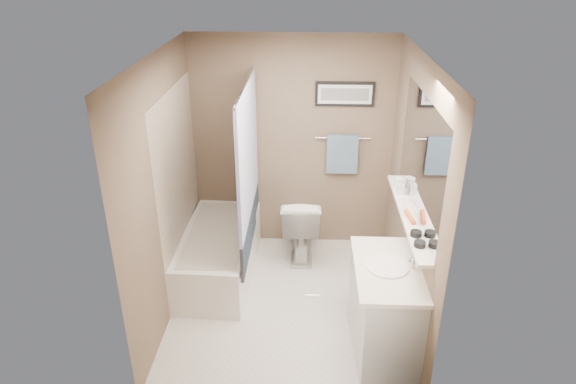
{
  "coord_description": "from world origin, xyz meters",
  "views": [
    {
      "loc": [
        0.17,
        -4.06,
        3.17
      ],
      "look_at": [
        0.0,
        0.15,
        1.15
      ],
      "focal_mm": 32.0,
      "sensor_mm": 36.0,
      "label": 1
    }
  ],
  "objects_px": {
    "candle_bowl_far": "(416,234)",
    "glass_jar": "(399,183)",
    "toilet": "(301,225)",
    "candle_bowl_near": "(420,244)",
    "soap_bottle": "(401,186)",
    "hair_brush_front": "(410,217)",
    "bathtub": "(218,254)",
    "vanity": "(385,311)"
  },
  "relations": [
    {
      "from": "candle_bowl_near",
      "to": "glass_jar",
      "type": "bearing_deg",
      "value": 90.0
    },
    {
      "from": "vanity",
      "to": "candle_bowl_far",
      "type": "xyz_separation_m",
      "value": [
        0.19,
        0.04,
        0.73
      ]
    },
    {
      "from": "toilet",
      "to": "candle_bowl_far",
      "type": "relative_size",
      "value": 8.34
    },
    {
      "from": "candle_bowl_far",
      "to": "glass_jar",
      "type": "xyz_separation_m",
      "value": [
        0.0,
        0.9,
        0.03
      ]
    },
    {
      "from": "candle_bowl_near",
      "to": "soap_bottle",
      "type": "height_order",
      "value": "soap_bottle"
    },
    {
      "from": "candle_bowl_near",
      "to": "hair_brush_front",
      "type": "bearing_deg",
      "value": 90.0
    },
    {
      "from": "candle_bowl_far",
      "to": "glass_jar",
      "type": "relative_size",
      "value": 0.9
    },
    {
      "from": "bathtub",
      "to": "toilet",
      "type": "relative_size",
      "value": 2.0
    },
    {
      "from": "candle_bowl_near",
      "to": "glass_jar",
      "type": "xyz_separation_m",
      "value": [
        0.0,
        1.06,
        0.03
      ]
    },
    {
      "from": "soap_bottle",
      "to": "glass_jar",
      "type": "bearing_deg",
      "value": 90.0
    },
    {
      "from": "toilet",
      "to": "candle_bowl_near",
      "type": "distance_m",
      "value": 2.01
    },
    {
      "from": "vanity",
      "to": "candle_bowl_near",
      "type": "xyz_separation_m",
      "value": [
        0.19,
        -0.12,
        0.73
      ]
    },
    {
      "from": "soap_bottle",
      "to": "vanity",
      "type": "bearing_deg",
      "value": -102.8
    },
    {
      "from": "candle_bowl_near",
      "to": "candle_bowl_far",
      "type": "height_order",
      "value": "same"
    },
    {
      "from": "candle_bowl_far",
      "to": "soap_bottle",
      "type": "height_order",
      "value": "soap_bottle"
    },
    {
      "from": "candle_bowl_far",
      "to": "glass_jar",
      "type": "height_order",
      "value": "glass_jar"
    },
    {
      "from": "hair_brush_front",
      "to": "glass_jar",
      "type": "relative_size",
      "value": 2.2
    },
    {
      "from": "vanity",
      "to": "glass_jar",
      "type": "height_order",
      "value": "glass_jar"
    },
    {
      "from": "toilet",
      "to": "candle_bowl_near",
      "type": "relative_size",
      "value": 8.34
    },
    {
      "from": "hair_brush_front",
      "to": "bathtub",
      "type": "bearing_deg",
      "value": 157.28
    },
    {
      "from": "toilet",
      "to": "soap_bottle",
      "type": "xyz_separation_m",
      "value": [
        0.93,
        -0.68,
        0.81
      ]
    },
    {
      "from": "soap_bottle",
      "to": "candle_bowl_far",
      "type": "bearing_deg",
      "value": -90.0
    },
    {
      "from": "vanity",
      "to": "glass_jar",
      "type": "distance_m",
      "value": 1.23
    },
    {
      "from": "toilet",
      "to": "soap_bottle",
      "type": "relative_size",
      "value": 5.34
    },
    {
      "from": "vanity",
      "to": "glass_jar",
      "type": "bearing_deg",
      "value": 75.87
    },
    {
      "from": "bathtub",
      "to": "candle_bowl_near",
      "type": "height_order",
      "value": "candle_bowl_near"
    },
    {
      "from": "candle_bowl_near",
      "to": "glass_jar",
      "type": "distance_m",
      "value": 1.06
    },
    {
      "from": "hair_brush_front",
      "to": "soap_bottle",
      "type": "relative_size",
      "value": 1.57
    },
    {
      "from": "hair_brush_front",
      "to": "soap_bottle",
      "type": "xyz_separation_m",
      "value": [
        0.0,
        0.5,
        0.05
      ]
    },
    {
      "from": "toilet",
      "to": "glass_jar",
      "type": "distance_m",
      "value": 1.34
    },
    {
      "from": "bathtub",
      "to": "soap_bottle",
      "type": "relative_size",
      "value": 10.67
    },
    {
      "from": "candle_bowl_far",
      "to": "hair_brush_front",
      "type": "distance_m",
      "value": 0.28
    },
    {
      "from": "bathtub",
      "to": "hair_brush_front",
      "type": "bearing_deg",
      "value": -20.61
    },
    {
      "from": "candle_bowl_far",
      "to": "hair_brush_front",
      "type": "relative_size",
      "value": 0.41
    },
    {
      "from": "vanity",
      "to": "candle_bowl_near",
      "type": "bearing_deg",
      "value": -35.1
    },
    {
      "from": "bathtub",
      "to": "toilet",
      "type": "distance_m",
      "value": 0.97
    },
    {
      "from": "candle_bowl_near",
      "to": "soap_bottle",
      "type": "bearing_deg",
      "value": 90.0
    },
    {
      "from": "toilet",
      "to": "glass_jar",
      "type": "xyz_separation_m",
      "value": [
        0.93,
        -0.55,
        0.79
      ]
    },
    {
      "from": "hair_brush_front",
      "to": "candle_bowl_far",
      "type": "bearing_deg",
      "value": -90.0
    },
    {
      "from": "bathtub",
      "to": "hair_brush_front",
      "type": "height_order",
      "value": "hair_brush_front"
    },
    {
      "from": "glass_jar",
      "to": "soap_bottle",
      "type": "distance_m",
      "value": 0.13
    },
    {
      "from": "candle_bowl_far",
      "to": "soap_bottle",
      "type": "xyz_separation_m",
      "value": [
        0.0,
        0.77,
        0.05
      ]
    }
  ]
}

